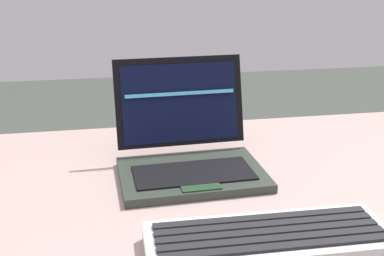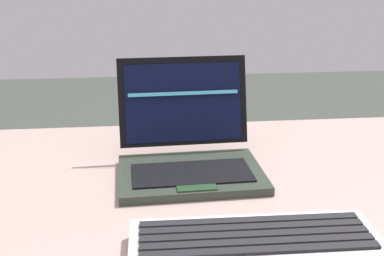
{
  "view_description": "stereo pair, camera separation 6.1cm",
  "coord_description": "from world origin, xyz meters",
  "views": [
    {
      "loc": [
        -0.17,
        -0.74,
        1.13
      ],
      "look_at": [
        -0.03,
        0.05,
        0.85
      ],
      "focal_mm": 45.84,
      "sensor_mm": 36.0,
      "label": 1
    },
    {
      "loc": [
        -0.11,
        -0.74,
        1.13
      ],
      "look_at": [
        -0.03,
        0.05,
        0.85
      ],
      "focal_mm": 45.84,
      "sensor_mm": 36.0,
      "label": 2
    }
  ],
  "objects": [
    {
      "name": "external_keyboard",
      "position": [
        0.02,
        -0.21,
        0.77
      ],
      "size": [
        0.33,
        0.12,
        0.03
      ],
      "color": "silver",
      "rests_on": "desk"
    },
    {
      "name": "laptop_front",
      "position": [
        -0.04,
        0.06,
        0.8
      ],
      "size": [
        0.26,
        0.23,
        0.19
      ],
      "color": "#2B332A",
      "rests_on": "desk"
    },
    {
      "name": "desk",
      "position": [
        0.0,
        0.0,
        0.67
      ],
      "size": [
        1.39,
        0.65,
        0.76
      ],
      "color": "#A48B84",
      "rests_on": "ground"
    }
  ]
}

